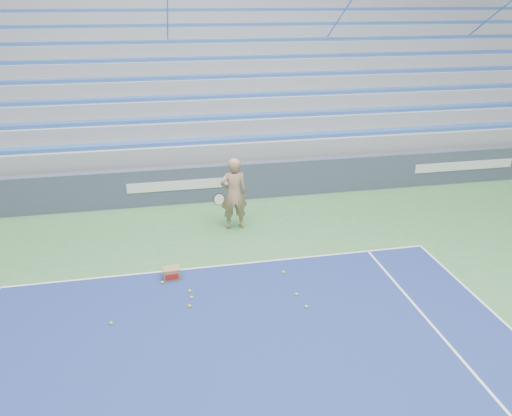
{
  "coord_description": "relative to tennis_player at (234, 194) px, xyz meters",
  "views": [
    {
      "loc": [
        -0.61,
        2.04,
        5.65
      ],
      "look_at": [
        1.47,
        12.38,
        1.15
      ],
      "focal_mm": 35.0,
      "sensor_mm": 36.0,
      "label": 1
    }
  ],
  "objects": [
    {
      "name": "tennis_ball_0",
      "position": [
        -2.92,
        -3.74,
        -0.93
      ],
      "size": [
        0.07,
        0.07,
        0.07
      ],
      "primitive_type": "sphere",
      "color": "#CAD62B",
      "rests_on": "ground"
    },
    {
      "name": "tennis_ball_2",
      "position": [
        0.73,
        -3.48,
        -0.93
      ],
      "size": [
        0.07,
        0.07,
        0.07
      ],
      "primitive_type": "sphere",
      "color": "#CAD62B",
      "rests_on": "ground"
    },
    {
      "name": "tennis_ball_5",
      "position": [
        -1.4,
        -2.93,
        -0.93
      ],
      "size": [
        0.07,
        0.07,
        0.07
      ],
      "primitive_type": "sphere",
      "color": "#CAD62B",
      "rests_on": "ground"
    },
    {
      "name": "bleachers",
      "position": [
        -1.18,
        7.75,
        1.4
      ],
      "size": [
        31.0,
        9.15,
        7.3
      ],
      "color": "#94979C",
      "rests_on": "ground"
    },
    {
      "name": "tennis_player",
      "position": [
        0.0,
        0.0,
        0.0
      ],
      "size": [
        0.97,
        0.87,
        1.92
      ],
      "color": "tan",
      "rests_on": "ground"
    },
    {
      "name": "tennis_ball_1",
      "position": [
        0.69,
        -2.57,
        -0.93
      ],
      "size": [
        0.07,
        0.07,
        0.07
      ],
      "primitive_type": "sphere",
      "color": "#CAD62B",
      "rests_on": "ground"
    },
    {
      "name": "tennis_ball_7",
      "position": [
        -1.38,
        -3.17,
        -0.93
      ],
      "size": [
        0.07,
        0.07,
        0.07
      ],
      "primitive_type": "sphere",
      "color": "#CAD62B",
      "rests_on": "ground"
    },
    {
      "name": "sponsor_barrier",
      "position": [
        -1.18,
        2.03,
        -0.41
      ],
      "size": [
        30.0,
        0.32,
        1.1
      ],
      "color": "#3D475D",
      "rests_on": "ground"
    },
    {
      "name": "tennis_ball_4",
      "position": [
        -1.95,
        -2.47,
        -0.93
      ],
      "size": [
        0.07,
        0.07,
        0.07
      ],
      "primitive_type": "sphere",
      "color": "#CAD62B",
      "rests_on": "ground"
    },
    {
      "name": "tennis_ball_3",
      "position": [
        0.8,
        -3.94,
        -0.93
      ],
      "size": [
        0.07,
        0.07,
        0.07
      ],
      "primitive_type": "sphere",
      "color": "#CAD62B",
      "rests_on": "ground"
    },
    {
      "name": "tennis_ball_6",
      "position": [
        -1.44,
        -3.47,
        -0.93
      ],
      "size": [
        0.07,
        0.07,
        0.07
      ],
      "primitive_type": "sphere",
      "color": "#CAD62B",
      "rests_on": "ground"
    },
    {
      "name": "ball_box",
      "position": [
        -1.74,
        -2.31,
        -0.83
      ],
      "size": [
        0.38,
        0.3,
        0.27
      ],
      "color": "olive",
      "rests_on": "ground"
    }
  ]
}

